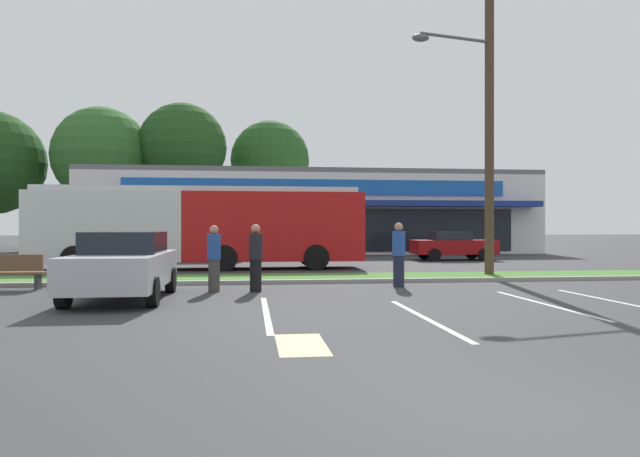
{
  "coord_description": "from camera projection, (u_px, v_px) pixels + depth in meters",
  "views": [
    {
      "loc": [
        -2.79,
        -4.29,
        1.68
      ],
      "look_at": [
        -0.07,
        18.1,
        1.62
      ],
      "focal_mm": 32.42,
      "sensor_mm": 36.0,
      "label": 1
    }
  ],
  "objects": [
    {
      "name": "car_1",
      "position": [
        453.0,
        245.0,
        29.29
      ],
      "size": [
        4.14,
        1.89,
        1.44
      ],
      "color": "maroon",
      "rests_on": "ground_plane"
    },
    {
      "name": "parking_stripe_1",
      "position": [
        425.0,
        318.0,
        10.61
      ],
      "size": [
        0.12,
        4.8,
        0.01
      ],
      "primitive_type": "cube",
      "color": "silver",
      "rests_on": "ground_plane"
    },
    {
      "name": "car_0",
      "position": [
        123.0,
        265.0,
        13.35
      ],
      "size": [
        2.01,
        4.43,
        1.57
      ],
      "rotation": [
        0.0,
        0.0,
        -1.57
      ],
      "color": "#B7B7BC",
      "rests_on": "ground_plane"
    },
    {
      "name": "parking_stripe_2",
      "position": [
        545.0,
        304.0,
        12.54
      ],
      "size": [
        0.12,
        4.8,
        0.01
      ],
      "primitive_type": "cube",
      "color": "silver",
      "rests_on": "ground_plane"
    },
    {
      "name": "tree_mid_left",
      "position": [
        182.0,
        147.0,
        46.41
      ],
      "size": [
        7.05,
        7.05,
        11.65
      ],
      "color": "#473323",
      "rests_on": "ground_plane"
    },
    {
      "name": "grass_median",
      "position": [
        338.0,
        278.0,
        18.5
      ],
      "size": [
        56.0,
        2.2,
        0.12
      ],
      "primitive_type": "cube",
      "color": "#427A2D",
      "rests_on": "ground_plane"
    },
    {
      "name": "tree_left",
      "position": [
        102.0,
        156.0,
        45.37
      ],
      "size": [
        7.6,
        7.6,
        11.12
      ],
      "color": "#473323",
      "rests_on": "ground_plane"
    },
    {
      "name": "pedestrian_by_pole",
      "position": [
        399.0,
        255.0,
        16.17
      ],
      "size": [
        0.36,
        0.36,
        1.8
      ],
      "rotation": [
        0.0,
        0.0,
        4.27
      ],
      "color": "#1E2338",
      "rests_on": "ground_plane"
    },
    {
      "name": "lot_arrow",
      "position": [
        301.0,
        344.0,
        8.23
      ],
      "size": [
        0.7,
        1.6,
        0.01
      ],
      "primitive_type": "cube",
      "color": "beige",
      "rests_on": "ground_plane"
    },
    {
      "name": "pedestrian_near_bench",
      "position": [
        214.0,
        258.0,
        14.94
      ],
      "size": [
        0.35,
        0.35,
        1.73
      ],
      "rotation": [
        0.0,
        0.0,
        3.54
      ],
      "color": "#47423D",
      "rests_on": "ground_plane"
    },
    {
      "name": "parking_stripe_0",
      "position": [
        266.0,
        313.0,
        11.27
      ],
      "size": [
        0.12,
        4.8,
        0.01
      ],
      "primitive_type": "cube",
      "color": "silver",
      "rests_on": "ground_plane"
    },
    {
      "name": "tree_mid",
      "position": [
        270.0,
        160.0,
        50.66
      ],
      "size": [
        6.91,
        6.91,
        11.01
      ],
      "color": "#473323",
      "rests_on": "ground_plane"
    },
    {
      "name": "car_2",
      "position": [
        201.0,
        246.0,
        28.33
      ],
      "size": [
        4.21,
        2.01,
        1.4
      ],
      "rotation": [
        0.0,
        0.0,
        3.14
      ],
      "color": "#9E998C",
      "rests_on": "ground_plane"
    },
    {
      "name": "ground_plane",
      "position": [
        602.0,
        437.0,
        4.6
      ],
      "size": [
        240.0,
        240.0,
        0.0
      ],
      "primitive_type": "plane",
      "color": "#38383A"
    },
    {
      "name": "pedestrian_mid",
      "position": [
        256.0,
        258.0,
        14.93
      ],
      "size": [
        0.35,
        0.35,
        1.75
      ],
      "rotation": [
        0.0,
        0.0,
        1.12
      ],
      "color": "black",
      "rests_on": "ground_plane"
    },
    {
      "name": "utility_pole",
      "position": [
        486.0,
        103.0,
        19.09
      ],
      "size": [
        3.15,
        2.37,
        10.86
      ],
      "color": "#4C3826",
      "rests_on": "ground_plane"
    },
    {
      "name": "bus_stop_bench",
      "position": [
        13.0,
        271.0,
        15.37
      ],
      "size": [
        1.6,
        0.45,
        0.95
      ],
      "rotation": [
        0.0,
        0.0,
        3.14
      ],
      "color": "brown",
      "rests_on": "ground_plane"
    },
    {
      "name": "storefront_building",
      "position": [
        310.0,
        213.0,
        39.97
      ],
      "size": [
        28.74,
        12.29,
        5.29
      ],
      "color": "silver",
      "rests_on": "ground_plane"
    },
    {
      "name": "curb_lip",
      "position": [
        344.0,
        281.0,
        17.29
      ],
      "size": [
        56.0,
        0.24,
        0.12
      ],
      "primitive_type": "cube",
      "color": "#99968C",
      "rests_on": "ground_plane"
    },
    {
      "name": "parking_stripe_3",
      "position": [
        616.0,
        301.0,
        12.98
      ],
      "size": [
        0.12,
        4.8,
        0.01
      ],
      "primitive_type": "cube",
      "color": "silver",
      "rests_on": "ground_plane"
    },
    {
      "name": "city_bus",
      "position": [
        201.0,
        225.0,
        23.0
      ],
      "size": [
        12.88,
        2.71,
        3.25
      ],
      "rotation": [
        0.0,
        0.0,
        3.15
      ],
      "color": "#B71414",
      "rests_on": "ground_plane"
    }
  ]
}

